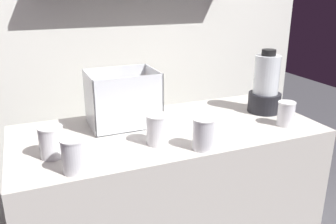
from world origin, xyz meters
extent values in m
cube|color=beige|center=(0.00, 0.00, 0.45)|extent=(1.40, 0.64, 0.90)
cube|color=silver|center=(0.00, 0.77, 1.25)|extent=(2.60, 0.04, 2.50)
cube|color=white|center=(-0.17, 0.14, 0.90)|extent=(0.32, 0.24, 0.01)
cube|color=white|center=(-0.17, 0.02, 1.03)|extent=(0.32, 0.01, 0.26)
cube|color=white|center=(-0.17, 0.25, 1.03)|extent=(0.32, 0.01, 0.26)
cube|color=white|center=(-0.33, 0.14, 1.03)|extent=(0.01, 0.24, 0.26)
cube|color=white|center=(-0.02, 0.14, 1.03)|extent=(0.01, 0.24, 0.26)
cone|color=orange|center=(-0.21, 0.12, 0.92)|extent=(0.17, 0.13, 0.03)
cone|color=orange|center=(-0.13, 0.13, 0.92)|extent=(0.07, 0.20, 0.03)
cone|color=orange|center=(-0.18, 0.14, 0.92)|extent=(0.03, 0.19, 0.03)
cone|color=orange|center=(-0.12, 0.14, 0.92)|extent=(0.08, 0.19, 0.03)
cone|color=orange|center=(-0.11, 0.14, 0.96)|extent=(0.13, 0.14, 0.03)
cone|color=orange|center=(-0.19, 0.13, 0.95)|extent=(0.12, 0.11, 0.03)
cylinder|color=black|center=(0.55, 0.03, 0.95)|extent=(0.17, 0.17, 0.10)
cylinder|color=silver|center=(0.55, 0.03, 1.10)|extent=(0.13, 0.13, 0.20)
cylinder|color=orange|center=(0.55, 0.03, 1.02)|extent=(0.11, 0.11, 0.04)
cylinder|color=black|center=(0.55, 0.03, 1.21)|extent=(0.07, 0.07, 0.03)
cylinder|color=white|center=(-0.52, -0.10, 0.96)|extent=(0.09, 0.09, 0.12)
cylinder|color=maroon|center=(-0.52, -0.10, 0.94)|extent=(0.08, 0.08, 0.08)
cylinder|color=white|center=(-0.52, -0.10, 1.02)|extent=(0.10, 0.10, 0.01)
cylinder|color=white|center=(-0.46, -0.25, 0.96)|extent=(0.08, 0.08, 0.12)
cylinder|color=maroon|center=(-0.46, -0.25, 0.94)|extent=(0.08, 0.08, 0.07)
cylinder|color=white|center=(-0.46, -0.25, 1.02)|extent=(0.09, 0.09, 0.01)
cylinder|color=white|center=(-0.11, -0.14, 0.96)|extent=(0.09, 0.09, 0.12)
cylinder|color=red|center=(-0.11, -0.14, 0.94)|extent=(0.08, 0.08, 0.08)
cylinder|color=white|center=(-0.11, -0.14, 1.02)|extent=(0.09, 0.09, 0.01)
cylinder|color=white|center=(0.05, -0.26, 0.96)|extent=(0.09, 0.09, 0.12)
cylinder|color=maroon|center=(0.05, -0.26, 0.95)|extent=(0.08, 0.08, 0.10)
cylinder|color=white|center=(0.05, -0.26, 1.03)|extent=(0.09, 0.09, 0.01)
cylinder|color=white|center=(0.53, -0.17, 0.95)|extent=(0.08, 0.08, 0.11)
cylinder|color=red|center=(0.53, -0.17, 0.93)|extent=(0.07, 0.07, 0.07)
cylinder|color=white|center=(0.53, -0.17, 1.01)|extent=(0.08, 0.08, 0.01)
camera|label=1|loc=(-0.59, -1.42, 1.52)|focal=38.21mm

